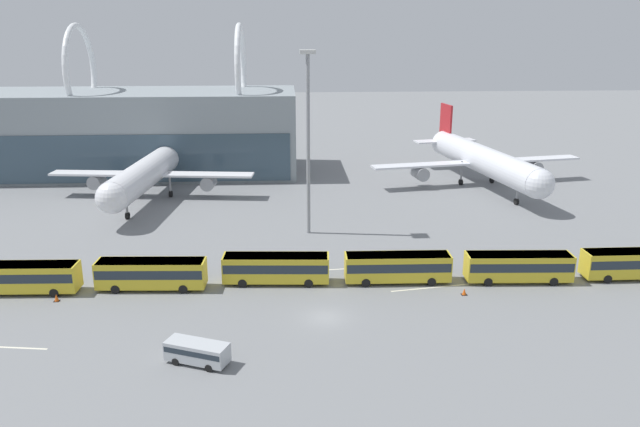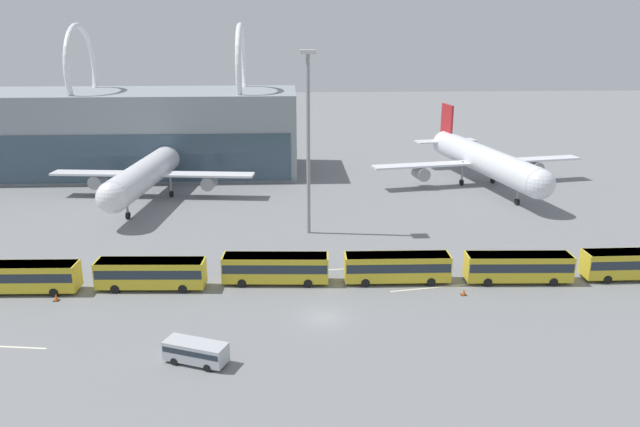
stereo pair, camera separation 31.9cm
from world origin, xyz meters
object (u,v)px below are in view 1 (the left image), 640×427
at_px(shuttle_bus_0, 23,276).
at_px(shuttle_bus_2, 276,267).
at_px(traffic_cone_0, 56,298).
at_px(floodlight_mast, 308,124).
at_px(shuttle_bus_3, 397,266).
at_px(airliner_at_gate_far, 480,159).
at_px(service_van_foreground, 197,351).
at_px(shuttle_bus_5, 635,262).
at_px(shuttle_bus_4, 518,266).
at_px(traffic_cone_1, 464,292).
at_px(airliner_at_gate_near, 150,170).
at_px(shuttle_bus_1, 151,272).

distance_m(shuttle_bus_0, shuttle_bus_2, 28.09).
relative_size(shuttle_bus_0, traffic_cone_0, 14.98).
bearing_deg(floodlight_mast, shuttle_bus_3, -62.43).
bearing_deg(airliner_at_gate_far, shuttle_bus_0, -65.33).
bearing_deg(service_van_foreground, shuttle_bus_5, 41.04).
bearing_deg(traffic_cone_0, airliner_at_gate_far, 37.99).
relative_size(shuttle_bus_3, shuttle_bus_4, 1.00).
bearing_deg(service_van_foreground, airliner_at_gate_far, 76.68).
xyz_separation_m(shuttle_bus_0, shuttle_bus_3, (42.11, 0.68, 0.00)).
bearing_deg(shuttle_bus_5, traffic_cone_1, -170.30).
xyz_separation_m(shuttle_bus_2, shuttle_bus_3, (14.04, -0.48, 0.00)).
xyz_separation_m(airliner_at_gate_near, traffic_cone_0, (-1.91, -41.93, -4.53)).
height_order(shuttle_bus_1, shuttle_bus_5, same).
distance_m(shuttle_bus_1, service_van_foreground, 18.21).
relative_size(shuttle_bus_5, traffic_cone_1, 16.18).
bearing_deg(shuttle_bus_5, floodlight_mast, 153.55).
distance_m(shuttle_bus_0, shuttle_bus_1, 14.04).
xyz_separation_m(traffic_cone_0, traffic_cone_1, (44.60, -0.83, -0.03)).
relative_size(shuttle_bus_1, floodlight_mast, 0.48).
bearing_deg(airliner_at_gate_far, floodlight_mast, -61.49).
bearing_deg(airliner_at_gate_far, shuttle_bus_4, -21.34).
relative_size(shuttle_bus_5, service_van_foreground, 2.03).
bearing_deg(airliner_at_gate_near, shuttle_bus_5, 64.66).
height_order(airliner_at_gate_near, airliner_at_gate_far, airliner_at_gate_near).
bearing_deg(shuttle_bus_2, shuttle_bus_5, 2.07).
xyz_separation_m(airliner_at_gate_near, shuttle_bus_0, (-6.23, -39.42, -2.95)).
height_order(airliner_at_gate_near, service_van_foreground, airliner_at_gate_near).
xyz_separation_m(shuttle_bus_2, shuttle_bus_5, (42.11, -0.90, 0.00)).
xyz_separation_m(airliner_at_gate_near, shuttle_bus_5, (63.94, -39.15, -2.95)).
bearing_deg(service_van_foreground, airliner_at_gate_near, 127.34).
relative_size(shuttle_bus_0, shuttle_bus_2, 1.00).
bearing_deg(traffic_cone_0, shuttle_bus_3, 4.83).
bearing_deg(airliner_at_gate_far, shuttle_bus_1, -58.79).
bearing_deg(shuttle_bus_0, shuttle_bus_2, 4.33).
distance_m(shuttle_bus_4, traffic_cone_0, 51.90).
relative_size(shuttle_bus_2, traffic_cone_1, 16.36).
height_order(airliner_at_gate_near, floodlight_mast, floodlight_mast).
relative_size(airliner_at_gate_near, shuttle_bus_5, 3.17).
bearing_deg(traffic_cone_0, traffic_cone_1, -1.07).
height_order(shuttle_bus_1, traffic_cone_1, shuttle_bus_1).
bearing_deg(traffic_cone_1, shuttle_bus_5, 9.64).
bearing_deg(floodlight_mast, shuttle_bus_5, -26.51).
xyz_separation_m(service_van_foreground, floodlight_mast, (11.20, 35.45, 14.54)).
bearing_deg(shuttle_bus_4, shuttle_bus_1, -177.86).
xyz_separation_m(airliner_at_gate_far, shuttle_bus_3, (-23.09, -44.35, -3.01)).
height_order(airliner_at_gate_far, shuttle_bus_2, airliner_at_gate_far).
height_order(shuttle_bus_1, shuttle_bus_3, same).
distance_m(airliner_at_gate_far, shuttle_bus_2, 57.55).
height_order(airliner_at_gate_near, traffic_cone_1, airliner_at_gate_near).
xyz_separation_m(airliner_at_gate_near, airliner_at_gate_far, (58.96, 5.61, 0.06)).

